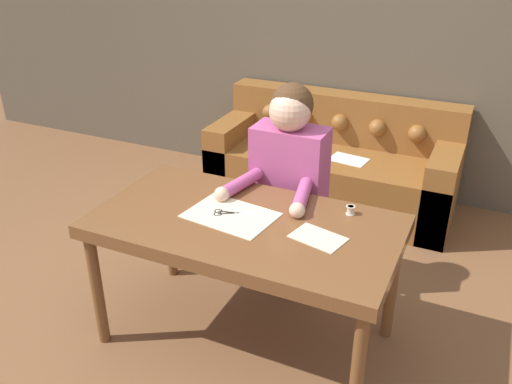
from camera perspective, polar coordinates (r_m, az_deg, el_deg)
name	(u,v)px	position (r m, az deg, el deg)	size (l,w,h in m)	color
ground_plane	(238,333)	(3.08, -1.95, -14.61)	(16.00, 16.00, 0.00)	brown
wall_back	(359,28)	(4.38, 10.83, 16.60)	(8.00, 0.06, 2.60)	brown
dining_table	(245,233)	(2.67, -1.15, -4.35)	(1.49, 0.80, 0.73)	brown
couch	(333,166)	(4.31, 8.13, 2.76)	(1.87, 0.77, 0.82)	brown
person	(288,187)	(3.11, 3.41, 0.54)	(0.50, 0.61, 1.27)	#33281E
pattern_paper_main	(231,215)	(2.67, -2.68, -2.44)	(0.46, 0.35, 0.00)	beige
pattern_paper_offcut	(318,238)	(2.50, 6.55, -4.80)	(0.27, 0.21, 0.00)	beige
scissors	(229,213)	(2.69, -2.83, -2.23)	(0.24, 0.14, 0.01)	silver
thread_spool	(350,210)	(2.71, 9.91, -1.89)	(0.04, 0.04, 0.05)	beige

